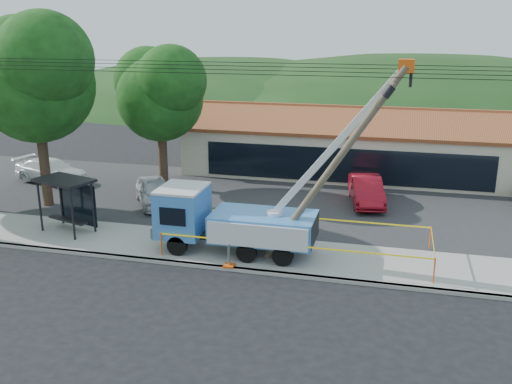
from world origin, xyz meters
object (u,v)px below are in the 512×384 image
at_px(leaning_pole, 338,160).
at_px(car_white, 53,184).
at_px(car_silver, 156,206).
at_px(bus_shelter, 68,192).
at_px(car_red, 366,205).
at_px(utility_truck, 232,219).

bearing_deg(leaning_pole, car_white, 155.63).
bearing_deg(car_silver, bus_shelter, -147.66).
xyz_separation_m(leaning_pole, bus_shelter, (-13.17, 0.99, -2.63)).
relative_size(bus_shelter, car_red, 0.67).
height_order(leaning_pole, bus_shelter, leaning_pole).
bearing_deg(utility_truck, bus_shelter, 175.90).
distance_m(bus_shelter, car_silver, 5.94).
bearing_deg(utility_truck, car_white, 150.29).
distance_m(utility_truck, car_white, 16.97).
bearing_deg(leaning_pole, car_red, 84.95).
distance_m(bus_shelter, car_red, 16.31).
relative_size(car_red, car_white, 0.91).
relative_size(leaning_pole, car_white, 1.63).
bearing_deg(car_white, leaning_pole, -100.72).
bearing_deg(car_silver, leaning_pole, -62.17).
xyz_separation_m(utility_truck, car_red, (5.44, 8.75, -1.69)).
height_order(car_silver, car_red, same).
relative_size(utility_truck, car_red, 2.28).
relative_size(leaning_pole, car_red, 1.80).
relative_size(leaning_pole, car_silver, 1.86).
relative_size(utility_truck, leaning_pole, 1.27).
bearing_deg(car_red, leaning_pole, -105.76).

